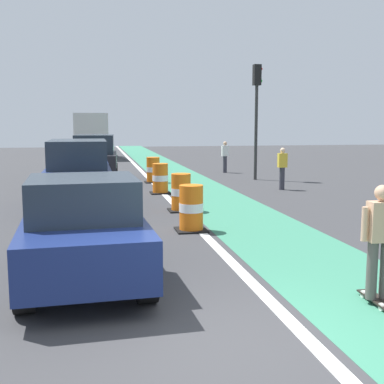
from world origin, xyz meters
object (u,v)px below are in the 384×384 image
Objects in this scene: parked_suv_second at (79,174)px; traffic_barrel_back at (160,179)px; parked_suv_third at (95,158)px; skateboarder_on_lane at (380,241)px; parked_sedan_nearest at (84,230)px; traffic_light_corner at (257,101)px; pedestrian_crossing at (282,167)px; traffic_barrel_front at (191,209)px; delivery_truck_down_block at (90,133)px; traffic_barrel_far at (153,170)px; traffic_barrel_mid at (181,193)px; pedestrian_waiting at (225,156)px.

parked_suv_second reaches higher than traffic_barrel_back.
parked_suv_third is 5.03m from traffic_barrel_back.
traffic_barrel_back is (-1.55, 11.72, -0.38)m from skateboarder_on_lane.
parked_sedan_nearest is 0.82× the size of traffic_light_corner.
traffic_light_corner reaches higher than pedestrian_crossing.
skateboarder_on_lane is at bearing -64.12° from parked_suv_second.
traffic_barrel_front is 26.71m from delivery_truck_down_block.
parked_suv_second is at bearing -93.89° from parked_suv_third.
traffic_barrel_front and traffic_barrel_far have the same top height.
traffic_barrel_back is 6.72m from traffic_light_corner.
traffic_barrel_back is 0.68× the size of pedestrian_crossing.
parked_suv_second reaches higher than traffic_barrel_mid.
parked_sedan_nearest is 3.84× the size of traffic_barrel_front.
parked_suv_second is 4.23× the size of traffic_barrel_far.
parked_suv_second is at bearing -139.89° from traffic_light_corner.
traffic_barrel_far is 16.91m from delivery_truck_down_block.
delivery_truck_down_block reaches higher than traffic_barrel_far.
parked_suv_second is 3.97m from traffic_barrel_back.
skateboarder_on_lane is 0.40× the size of parked_sedan_nearest.
traffic_light_corner reaches higher than traffic_barrel_back.
traffic_barrel_front is at bearing -107.98° from pedestrian_waiting.
traffic_light_corner is at bearing 40.11° from parked_suv_second.
skateboarder_on_lane is at bearing -72.46° from traffic_barrel_front.
pedestrian_waiting is at bearing 41.09° from traffic_barrel_far.
traffic_barrel_far is 0.14× the size of delivery_truck_down_block.
traffic_barrel_far is at bearing 144.05° from pedestrian_crossing.
skateboarder_on_lane is 12.25m from pedestrian_crossing.
traffic_barrel_front is (2.19, -10.93, -0.50)m from parked_suv_third.
parked_suv_third is 2.91× the size of pedestrian_waiting.
parked_sedan_nearest is 4.15m from traffic_barrel_front.
pedestrian_crossing is at bearing 75.02° from skateboarder_on_lane.
pedestrian_waiting is (-0.52, 3.42, -2.64)m from traffic_light_corner.
traffic_barrel_mid is at bearing 85.30° from traffic_barrel_front.
pedestrian_crossing is at bearing -31.66° from parked_suv_third.
traffic_barrel_mid is at bearing -88.28° from traffic_barrel_back.
pedestrian_waiting is at bearing 68.94° from traffic_barrel_mid.
pedestrian_crossing is at bearing -91.55° from traffic_light_corner.
pedestrian_crossing is (3.17, 11.84, -0.05)m from skateboarder_on_lane.
parked_suv_third is at bearing 106.37° from traffic_barrel_mid.
traffic_barrel_mid is at bearing -73.63° from parked_suv_third.
delivery_truck_down_block is (-2.77, 23.84, 1.31)m from traffic_barrel_mid.
traffic_barrel_back is at bearing -121.27° from pedestrian_waiting.
pedestrian_waiting is at bearing 54.23° from parked_suv_second.
parked_suv_third reaches higher than pedestrian_crossing.
pedestrian_crossing is (7.51, 2.89, -0.17)m from parked_suv_second.
skateboarder_on_lane is 18.98m from pedestrian_waiting.
traffic_light_corner reaches higher than parked_sedan_nearest.
traffic_barrel_far is 0.68× the size of pedestrian_waiting.
traffic_barrel_back is 0.68× the size of pedestrian_waiting.
traffic_barrel_far is (0.24, 9.92, 0.00)m from traffic_barrel_front.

